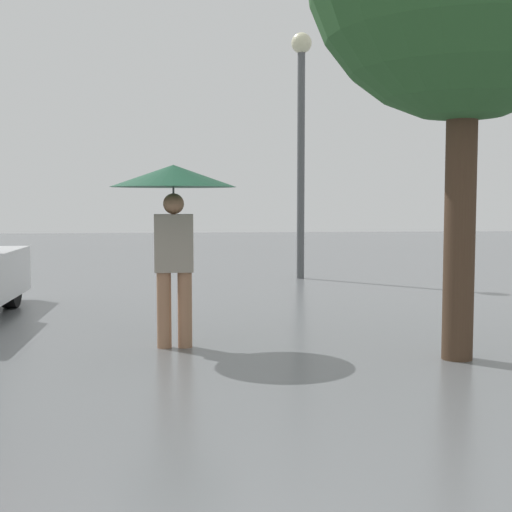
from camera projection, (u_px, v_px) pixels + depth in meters
pedestrian at (173, 194)px, 6.87m from camera, size 1.22×1.22×1.78m
street_lamp at (301, 117)px, 12.92m from camera, size 0.37×0.37×4.45m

